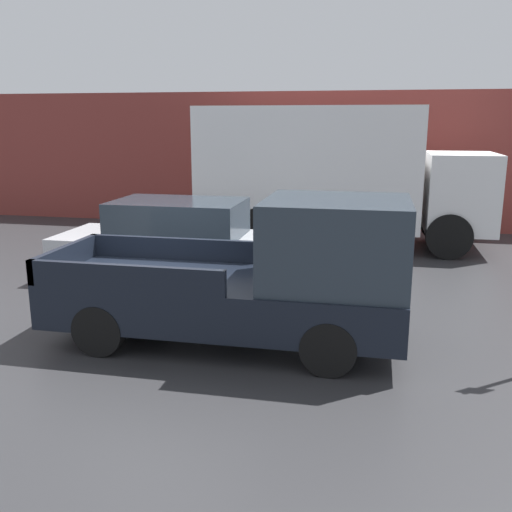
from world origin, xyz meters
TOP-DOWN VIEW (x-y plane):
  - ground_plane at (0.00, 0.00)m, footprint 60.00×60.00m
  - building_wall at (0.00, 9.39)m, footprint 28.00×0.15m
  - pickup_truck at (1.99, -0.43)m, footprint 5.21×1.97m
  - car at (-0.47, 2.72)m, footprint 4.78×1.98m
  - delivery_truck at (2.39, 6.79)m, footprint 7.49×2.35m

SIDE VIEW (x-z plane):
  - ground_plane at x=0.00m, z-range 0.00..0.00m
  - car at x=-0.47m, z-range 0.01..1.67m
  - pickup_truck at x=1.99m, z-range -0.10..2.11m
  - delivery_truck at x=2.39m, z-range 0.13..3.74m
  - building_wall at x=0.00m, z-range 0.00..4.10m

